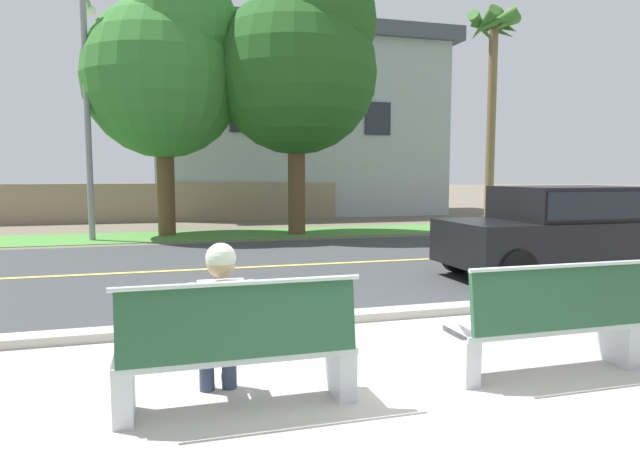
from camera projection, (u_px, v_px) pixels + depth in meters
The scene contains 16 objects.
ground_plane at pixel (251, 256), 12.03m from camera, with size 140.00×140.00×0.00m, color #665B4C.
sidewalk_pavement at pixel (394, 381), 4.77m from camera, with size 44.00×3.60×0.01m, color #B7B2A8.
curb_edge at pixel (327, 318), 6.63m from camera, with size 44.00×0.30×0.11m, color #ADA89E.
street_asphalt at pixel (264, 267), 10.60m from camera, with size 52.00×8.00×0.01m, color #383A3D.
road_centre_line at pixel (264, 267), 10.60m from camera, with size 48.00×0.14×0.01m, color #E0CC4C.
far_verge_grass at pixel (227, 235), 16.17m from camera, with size 48.00×2.80×0.02m, color #478438.
bench_left at pixel (239, 352), 4.12m from camera, with size 1.76×0.48×1.01m.
bench_right at pixel (549, 325), 4.86m from camera, with size 1.76×0.48×1.01m.
seated_person_white at pixel (221, 317), 4.23m from camera, with size 0.52×0.68×1.25m.
car_black_near at pixel (569, 227), 9.54m from camera, with size 4.30×1.86×1.54m.
streetlamp at pixel (87, 94), 14.62m from camera, with size 0.24×2.10×6.63m.
shade_tree_far_left at pixel (168, 67), 15.50m from camera, with size 4.38×4.38×7.22m.
shade_tree_left at pixel (302, 61), 15.80m from camera, with size 4.58×4.58×7.56m.
palm_tree_tall at pixel (493, 49), 20.24m from camera, with size 2.09×1.98×7.73m.
garden_wall at pixel (165, 202), 20.64m from camera, with size 13.00×0.36×1.40m, color gray.
house_across_street at pixel (294, 124), 24.92m from camera, with size 12.91×6.91×7.79m.
Camera 1 is at (-1.88, -3.86, 1.75)m, focal length 31.60 mm.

